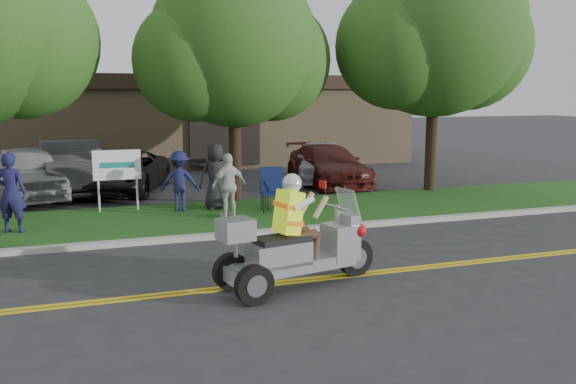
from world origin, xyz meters
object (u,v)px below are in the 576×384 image
object	(u,v)px
spectator_adult_left	(11,193)
parked_car_right	(328,165)
parked_car_far_right	(322,161)
parked_car_far_left	(28,172)
trike_scooter	(294,248)
lawn_chair_a	(272,186)
parked_car_left	(72,167)
parked_car_mid	(123,172)
lawn_chair_b	(275,187)
spectator_adult_right	(229,185)

from	to	relation	value
spectator_adult_left	parked_car_right	xyz separation A→B (m)	(9.85, 4.89, -0.32)
spectator_adult_left	parked_car_far_right	xyz separation A→B (m)	(9.97, 5.77, -0.26)
parked_car_right	parked_car_far_left	bearing A→B (deg)	178.78
trike_scooter	spectator_adult_left	distance (m)	7.37
parked_car_far_left	parked_car_right	size ratio (longest dim) A/B	0.99
trike_scooter	spectator_adult_left	size ratio (longest dim) A/B	1.62
trike_scooter	lawn_chair_a	world-z (taller)	trike_scooter
parked_car_left	parked_car_far_right	distance (m)	8.72
parked_car_left	trike_scooter	bearing A→B (deg)	-78.67
parked_car_left	parked_car_mid	world-z (taller)	parked_car_left
lawn_chair_a	lawn_chair_b	world-z (taller)	lawn_chair_a
parked_car_right	parked_car_left	bearing A→B (deg)	173.85
spectator_adult_right	parked_car_far_left	world-z (taller)	spectator_adult_right
parked_car_mid	parked_car_right	bearing A→B (deg)	14.41
parked_car_mid	parked_car_far_right	xyz separation A→B (m)	(7.12, 0.20, 0.09)
parked_car_right	parked_car_far_right	xyz separation A→B (m)	(0.12, 0.89, 0.06)
parked_car_mid	parked_car_far_right	world-z (taller)	parked_car_far_right
parked_car_mid	parked_car_far_right	size ratio (longest dim) A/B	1.08
lawn_chair_b	spectator_adult_right	xyz separation A→B (m)	(-1.47, -0.78, 0.24)
spectator_adult_left	parked_car_far_right	size ratio (longest dim) A/B	0.41
spectator_adult_right	parked_car_far_left	distance (m)	7.40
trike_scooter	parked_car_far_left	distance (m)	11.99
spectator_adult_left	parked_car_far_left	distance (m)	5.41
lawn_chair_a	parked_car_far_left	world-z (taller)	parked_car_far_left
parked_car_right	lawn_chair_a	bearing A→B (deg)	-126.67
trike_scooter	parked_car_right	world-z (taller)	trike_scooter
lawn_chair_a	parked_car_left	distance (m)	7.57
lawn_chair_b	spectator_adult_right	distance (m)	1.69
lawn_chair_b	parked_car_right	xyz separation A→B (m)	(3.31, 4.07, 0.02)
lawn_chair_a	spectator_adult_right	size ratio (longest dim) A/B	0.71
lawn_chair_a	parked_car_far_left	size ratio (longest dim) A/B	0.25
lawn_chair_b	spectator_adult_left	world-z (taller)	spectator_adult_left
spectator_adult_right	parked_car_right	world-z (taller)	spectator_adult_right
parked_car_far_left	parked_car_mid	size ratio (longest dim) A/B	0.99
trike_scooter	parked_car_mid	world-z (taller)	trike_scooter
lawn_chair_a	lawn_chair_b	xyz separation A→B (m)	(0.16, 0.30, -0.08)
lawn_chair_b	parked_car_right	bearing A→B (deg)	59.20
parked_car_far_left	lawn_chair_b	bearing A→B (deg)	-46.33
lawn_chair_a	parked_car_right	distance (m)	5.58
spectator_adult_left	spectator_adult_right	world-z (taller)	spectator_adult_left
lawn_chair_a	parked_car_mid	xyz separation A→B (m)	(-3.53, 5.06, -0.09)
parked_car_far_left	parked_car_mid	xyz separation A→B (m)	(2.87, 0.16, -0.14)
parked_car_mid	parked_car_left	bearing A→B (deg)	-177.90
lawn_chair_b	spectator_adult_right	world-z (taller)	spectator_adult_right
parked_car_mid	spectator_adult_left	bearing A→B (deg)	-97.07
spectator_adult_right	parked_car_far_right	distance (m)	7.55
lawn_chair_b	parked_car_left	size ratio (longest dim) A/B	0.20
spectator_adult_left	spectator_adult_right	distance (m)	5.07
parked_car_left	parked_car_right	distance (m)	8.68
trike_scooter	parked_car_far_left	bearing A→B (deg)	102.02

